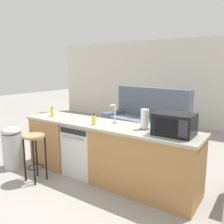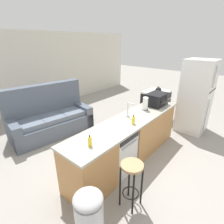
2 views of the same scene
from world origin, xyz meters
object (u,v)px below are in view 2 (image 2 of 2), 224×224
Objects in this scene: dishwasher at (116,150)px; refrigerator at (196,97)px; paper_towel_roll at (145,104)px; couch at (50,119)px; dish_soap_bottle at (90,142)px; trash_bin at (89,217)px; kettle at (158,90)px; stove_range at (155,105)px; microwave at (157,99)px; soap_bottle at (133,120)px; bar_stool at (132,176)px.

dishwasher is 0.45× the size of refrigerator.
paper_towel_roll is 2.52m from couch.
dish_soap_bottle is (-3.29, 0.47, 0.03)m from refrigerator.
couch reaches higher than trash_bin.
couch reaches higher than dishwasher.
refrigerator is 1.67m from paper_towel_roll.
kettle is (3.12, 0.50, 0.01)m from dish_soap_bottle.
dish_soap_bottle is (-3.29, -0.62, 0.52)m from stove_range.
kettle is at bearing 24.12° from microwave.
paper_towel_roll is 1.44m from kettle.
stove_range is 1.37m from microwave.
refrigerator is 9.19× the size of kettle.
soap_bottle is 1.02m from bar_stool.
soap_bottle is at bearing -26.43° from dishwasher.
refrigerator is 0.99m from kettle.
trash_bin is at bearing -113.29° from couch.
refrigerator is 10.71× the size of soap_bottle.
trash_bin is (-3.63, -0.99, -0.61)m from kettle.
bar_stool is at bearing -177.97° from refrigerator.
trash_bin is (-1.50, -0.42, -0.59)m from soap_bottle.
paper_towel_roll is 0.13× the size of couch.
microwave is 0.68× the size of bar_stool.
soap_bottle is at bearing -172.82° from microwave.
bar_stool is at bearing -146.55° from soap_bottle.
dishwasher is 2.98× the size of paper_towel_roll.
trash_bin is (-0.51, -0.49, -0.59)m from dish_soap_bottle.
dish_soap_bottle reaches higher than stove_range.
stove_range is at bearing -33.54° from couch.
trash_bin is at bearing 172.87° from bar_stool.
paper_towel_roll is 0.38× the size of trash_bin.
refrigerator is 2.55× the size of bar_stool.
trash_bin is at bearing -179.74° from refrigerator.
dish_soap_bottle is 0.24× the size of trash_bin.
refrigerator is 6.68× the size of paper_towel_roll.
stove_range is 1.80× the size of microwave.
kettle is at bearing 20.44° from bar_stool.
microwave is at bearing 1.98° from dish_soap_bottle.
dish_soap_bottle is (-1.74, -0.12, -0.07)m from paper_towel_roll.
bar_stool is 0.75m from trash_bin.
dishwasher is 2.66m from stove_range.
refrigerator is 2.55× the size of trash_bin.
microwave is 0.68× the size of trash_bin.
refrigerator is at bearing -20.92° from paper_towel_roll.
couch is (1.22, 2.82, 0.02)m from trash_bin.
refrigerator reaches higher than stove_range.
stove_range is (2.60, 0.55, 0.03)m from dishwasher.
kettle is (2.13, 0.57, 0.01)m from soap_bottle.
stove_range is 1.22× the size of bar_stool.
kettle is at bearing 15.25° from trash_bin.
dish_soap_bottle is at bearing -106.91° from couch.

